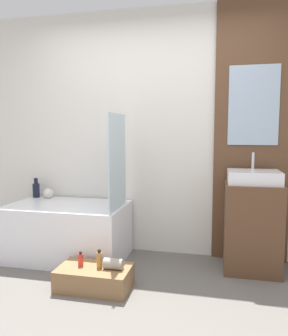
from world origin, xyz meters
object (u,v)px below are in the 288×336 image
object	(u,v)px
bathtub	(68,231)
vase_round_light	(48,193)
sink	(254,177)
bottle_soap_secondary	(99,260)
wooden_step_bench	(94,278)
vase_tall_dark	(36,189)
bottle_soap_primary	(81,260)

from	to	relation	value
bathtub	vase_round_light	bearing A→B (deg)	144.18
sink	bottle_soap_secondary	size ratio (longest dim) A/B	2.97
bottle_soap_secondary	wooden_step_bench	bearing A→B (deg)	180.00
vase_tall_dark	vase_round_light	world-z (taller)	vase_tall_dark
sink	vase_round_light	size ratio (longest dim) A/B	4.16
vase_round_light	bottle_soap_primary	size ratio (longest dim) A/B	0.90
vase_tall_dark	bottle_soap_primary	size ratio (longest dim) A/B	1.77
bathtub	sink	xyz separation A→B (m)	(1.84, 0.10, 0.61)
sink	vase_tall_dark	distance (m)	2.37
bathtub	bottle_soap_primary	xyz separation A→B (m)	(0.40, -0.58, -0.05)
bathtub	wooden_step_bench	world-z (taller)	bathtub
bathtub	vase_round_light	distance (m)	0.55
vase_round_light	bottle_soap_secondary	distance (m)	1.30
sink	bottle_soap_secondary	distance (m)	1.59
vase_tall_dark	bottle_soap_secondary	world-z (taller)	vase_tall_dark
bathtub	sink	size ratio (longest dim) A/B	2.56
wooden_step_bench	sink	xyz separation A→B (m)	(1.32, 0.69, 0.81)
bathtub	vase_tall_dark	world-z (taller)	vase_tall_dark
bottle_soap_primary	bottle_soap_secondary	distance (m)	0.17
bathtub	bottle_soap_primary	size ratio (longest dim) A/B	9.60
vase_round_light	bottle_soap_secondary	size ratio (longest dim) A/B	0.71
vase_round_light	vase_tall_dark	bearing A→B (deg)	173.71
bottle_soap_primary	bottle_soap_secondary	size ratio (longest dim) A/B	0.79
bottle_soap_primary	bottle_soap_secondary	bearing A→B (deg)	0.00
bathtub	vase_round_light	size ratio (longest dim) A/B	10.64
vase_round_light	bottle_soap_secondary	world-z (taller)	vase_round_light
vase_round_light	sink	bearing A→B (deg)	-3.91
vase_round_light	bottle_soap_secondary	bearing A→B (deg)	-42.42
wooden_step_bench	vase_round_light	bearing A→B (deg)	136.12
vase_round_light	bottle_soap_primary	world-z (taller)	vase_round_light
bottle_soap_primary	bottle_soap_secondary	world-z (taller)	bottle_soap_secondary
vase_tall_dark	bottle_soap_primary	distance (m)	1.32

